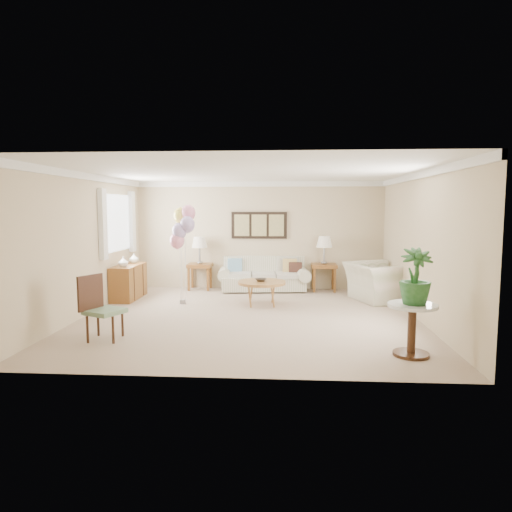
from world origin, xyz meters
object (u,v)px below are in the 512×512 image
at_px(accent_chair, 100,306).
at_px(balloon_cluster, 183,225).
at_px(armchair, 377,282).
at_px(sofa, 264,277).
at_px(coffee_table, 262,283).

relative_size(accent_chair, balloon_cluster, 0.48).
bearing_deg(armchair, accent_chair, 104.95).
relative_size(sofa, coffee_table, 2.30).
xyz_separation_m(coffee_table, balloon_cluster, (-1.61, 0.03, 1.17)).
xyz_separation_m(sofa, balloon_cluster, (-1.57, -1.65, 1.30)).
xyz_separation_m(coffee_table, armchair, (2.43, 0.62, -0.05)).
distance_m(sofa, balloon_cluster, 2.62).
relative_size(armchair, accent_chair, 1.26).
relative_size(coffee_table, balloon_cluster, 0.48).
bearing_deg(accent_chair, armchair, 34.25).
height_order(sofa, coffee_table, sofa).
xyz_separation_m(coffee_table, accent_chair, (-2.29, -2.59, 0.06)).
height_order(armchair, accent_chair, accent_chair).
xyz_separation_m(sofa, coffee_table, (0.04, -1.68, 0.14)).
distance_m(armchair, accent_chair, 5.71).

